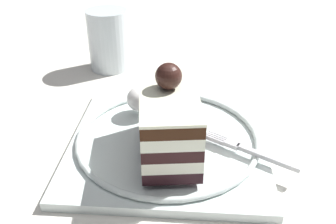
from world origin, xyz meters
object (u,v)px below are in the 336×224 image
Objects in this scene: dessert_plate at (168,140)px; fork at (247,150)px; drink_glass_far at (109,43)px; whipped_cream_dollop at (141,99)px; cake_slice at (169,120)px.

fork is at bearing -108.49° from dessert_plate.
drink_glass_far is (0.22, 0.11, 0.03)m from dessert_plate.
dessert_plate is at bearing -153.74° from drink_glass_far.
whipped_cream_dollop is (0.05, 0.04, 0.02)m from dessert_plate.
fork is at bearing -91.68° from cake_slice.
dessert_plate is 0.09m from fork.
drink_glass_far is at bearing 38.19° from fork.
whipped_cream_dollop reaches higher than fork.
dessert_plate is 0.07m from whipped_cream_dollop.
cake_slice is at bearing -153.98° from whipped_cream_dollop.
whipped_cream_dollop is at bearing 26.02° from cake_slice.
whipped_cream_dollop is 0.38× the size of fork.
dessert_plate is 2.38× the size of fork.
drink_glass_far is (0.25, 0.11, -0.01)m from cake_slice.
whipped_cream_dollop is at bearing -156.66° from drink_glass_far.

